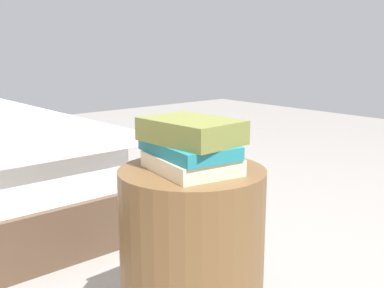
% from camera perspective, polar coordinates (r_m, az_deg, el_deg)
% --- Properties ---
extents(side_table, '(0.38, 0.38, 0.47)m').
position_cam_1_polar(side_table, '(1.28, -0.00, -13.25)').
color(side_table, brown).
rests_on(side_table, ground_plane).
extents(book_cream, '(0.25, 0.21, 0.04)m').
position_cam_1_polar(book_cream, '(1.18, -0.09, -2.32)').
color(book_cream, beige).
rests_on(book_cream, side_table).
extents(book_teal, '(0.28, 0.20, 0.03)m').
position_cam_1_polar(book_teal, '(1.18, -0.31, -0.54)').
color(book_teal, '#1E727F').
rests_on(book_teal, book_cream).
extents(book_olive, '(0.25, 0.18, 0.06)m').
position_cam_1_polar(book_olive, '(1.17, -0.10, 1.64)').
color(book_olive, olive).
rests_on(book_olive, book_teal).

